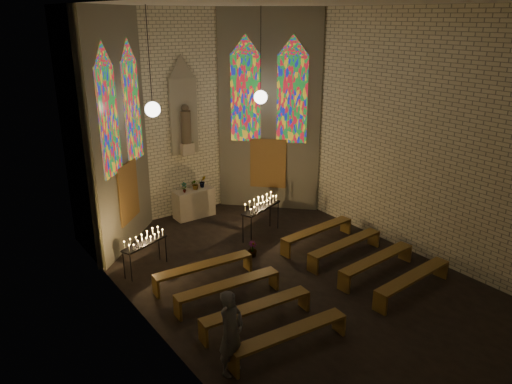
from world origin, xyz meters
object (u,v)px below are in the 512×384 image
Objects in this scene: aisle_flower_pot at (252,249)px; votive_stand_left at (144,241)px; visitor at (231,333)px; altar at (194,203)px; votive_stand_right at (261,205)px.

aisle_flower_pot is 3.14m from votive_stand_left.
votive_stand_left is 4.91m from visitor.
votive_stand_left is at bearing 62.61° from visitor.
altar is 4.04m from votive_stand_left.
votive_stand_right is at bearing -20.69° from votive_stand_left.
visitor reaches higher than altar.
visitor reaches higher than votive_stand_left.
altar is 0.78× the size of visitor.
visitor reaches higher than aisle_flower_pot.
visitor is (-3.23, -3.86, 0.66)m from aisle_flower_pot.
aisle_flower_pot is 0.33× the size of votive_stand_left.
visitor is (-0.34, -4.90, -0.00)m from votive_stand_left.
votive_stand_left reaches higher than aisle_flower_pot.
visitor reaches higher than votive_stand_right.
visitor is at bearing -151.38° from votive_stand_right.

